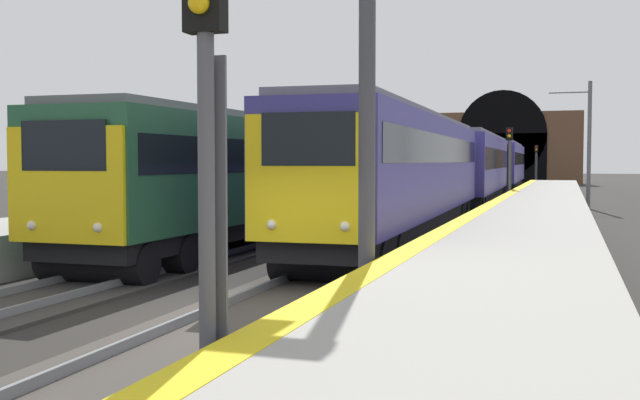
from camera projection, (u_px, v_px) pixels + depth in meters
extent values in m
plane|color=#282623|center=(258.00, 315.00, 13.17)|extent=(320.00, 320.00, 0.00)
cube|color=#9E9B93|center=(490.00, 298.00, 11.93)|extent=(112.00, 3.72, 1.04)
cube|color=yellow|center=(390.00, 261.00, 12.40)|extent=(112.00, 0.50, 0.01)
cube|color=#423D38|center=(258.00, 314.00, 13.16)|extent=(160.00, 2.83, 0.06)
cube|color=gray|center=(220.00, 305.00, 13.38)|extent=(160.00, 0.07, 0.15)
cube|color=gray|center=(297.00, 310.00, 12.94)|extent=(160.00, 0.07, 0.15)
cube|color=#383533|center=(37.00, 299.00, 14.56)|extent=(160.00, 2.80, 0.06)
cube|color=gray|center=(6.00, 291.00, 14.78)|extent=(160.00, 0.07, 0.15)
cube|color=gray|center=(69.00, 295.00, 14.34)|extent=(160.00, 0.07, 0.15)
cube|color=navy|center=(402.00, 166.00, 24.43)|extent=(19.61, 3.13, 2.93)
cube|color=black|center=(402.00, 149.00, 24.40)|extent=(18.83, 3.14, 0.84)
cube|color=slate|center=(402.00, 117.00, 24.35)|extent=(19.02, 2.70, 0.20)
cube|color=black|center=(402.00, 218.00, 24.51)|extent=(19.22, 2.79, 0.54)
cylinder|color=black|center=(329.00, 261.00, 16.54)|extent=(1.04, 2.56, 0.99)
cylinder|color=black|center=(350.00, 252.00, 18.26)|extent=(1.04, 2.56, 0.99)
cylinder|color=black|center=(432.00, 215.00, 30.80)|extent=(1.04, 2.56, 0.99)
cylinder|color=black|center=(438.00, 212.00, 32.52)|extent=(1.04, 2.56, 0.99)
cube|color=yellow|center=(309.00, 178.00, 15.05)|extent=(0.17, 2.65, 2.56)
cube|color=black|center=(308.00, 139.00, 14.96)|extent=(0.08, 1.93, 1.06)
sphere|color=#F2EACC|center=(345.00, 226.00, 14.82)|extent=(0.20, 0.20, 0.20)
sphere|color=#F2EACC|center=(272.00, 225.00, 15.26)|extent=(0.20, 0.20, 0.20)
cube|color=navy|center=(474.00, 164.00, 43.47)|extent=(19.61, 3.13, 2.93)
cube|color=black|center=(474.00, 159.00, 43.45)|extent=(18.83, 3.14, 1.04)
cube|color=slate|center=(475.00, 136.00, 43.39)|extent=(19.02, 2.70, 0.20)
cube|color=black|center=(474.00, 193.00, 43.55)|extent=(19.22, 2.79, 0.54)
cylinder|color=black|center=(456.00, 208.00, 35.20)|extent=(1.04, 2.56, 0.99)
cylinder|color=black|center=(460.00, 206.00, 36.92)|extent=(1.04, 2.56, 0.99)
cylinder|color=black|center=(484.00, 194.00, 50.22)|extent=(1.04, 2.56, 0.99)
cylinder|color=black|center=(486.00, 193.00, 51.94)|extent=(1.04, 2.56, 0.99)
cube|color=navy|center=(503.00, 163.00, 62.51)|extent=(19.61, 3.13, 2.93)
cube|color=black|center=(503.00, 159.00, 62.49)|extent=(18.83, 3.14, 0.92)
cube|color=slate|center=(503.00, 144.00, 62.43)|extent=(19.02, 2.70, 0.20)
cube|color=black|center=(502.00, 183.00, 62.59)|extent=(19.22, 2.79, 0.54)
cylinder|color=black|center=(495.00, 191.00, 54.63)|extent=(1.04, 2.56, 0.99)
cylinder|color=black|center=(497.00, 190.00, 56.35)|extent=(1.04, 2.56, 0.99)
cylinder|color=black|center=(507.00, 185.00, 68.87)|extent=(1.04, 2.56, 0.99)
cylinder|color=black|center=(508.00, 185.00, 70.59)|extent=(1.04, 2.56, 0.99)
cube|color=#235638|center=(249.00, 169.00, 24.13)|extent=(18.28, 3.04, 2.84)
cube|color=black|center=(249.00, 157.00, 24.11)|extent=(17.55, 3.06, 0.86)
cube|color=slate|center=(248.00, 121.00, 24.05)|extent=(17.72, 2.60, 0.20)
cube|color=black|center=(249.00, 220.00, 24.21)|extent=(17.91, 2.69, 0.52)
cylinder|color=black|center=(97.00, 262.00, 16.51)|extent=(0.96, 2.65, 0.93)
cylinder|color=black|center=(141.00, 253.00, 18.21)|extent=(0.96, 2.65, 0.93)
cylinder|color=black|center=(314.00, 216.00, 30.24)|extent=(0.96, 2.65, 0.93)
cylinder|color=black|center=(328.00, 213.00, 31.95)|extent=(0.96, 2.65, 0.93)
cube|color=yellow|center=(66.00, 185.00, 15.46)|extent=(0.14, 2.76, 2.37)
cube|color=black|center=(63.00, 145.00, 15.37)|extent=(0.06, 2.01, 1.02)
sphere|color=#F2EACC|center=(98.00, 228.00, 15.19)|extent=(0.20, 0.20, 0.20)
sphere|color=#F2EACC|center=(32.00, 225.00, 15.69)|extent=(0.20, 0.20, 0.20)
cube|color=#235638|center=(385.00, 166.00, 42.10)|extent=(18.28, 3.04, 2.84)
cube|color=black|center=(385.00, 160.00, 42.09)|extent=(17.55, 3.06, 0.99)
cube|color=slate|center=(385.00, 138.00, 42.02)|extent=(17.72, 2.60, 0.20)
cube|color=black|center=(385.00, 195.00, 42.18)|extent=(17.91, 2.69, 0.52)
cylinder|color=black|center=(344.00, 209.00, 34.78)|extent=(0.96, 2.65, 0.93)
cylinder|color=black|center=(355.00, 207.00, 36.48)|extent=(0.96, 2.65, 0.93)
cylinder|color=black|center=(407.00, 196.00, 47.92)|extent=(0.96, 2.65, 0.93)
cylinder|color=black|center=(413.00, 195.00, 49.62)|extent=(0.96, 2.65, 0.93)
cube|color=#235638|center=(439.00, 164.00, 60.08)|extent=(18.28, 3.04, 2.84)
cube|color=black|center=(439.00, 160.00, 60.06)|extent=(17.55, 3.06, 0.83)
cube|color=slate|center=(439.00, 145.00, 60.00)|extent=(17.72, 2.60, 0.20)
cube|color=black|center=(439.00, 185.00, 60.16)|extent=(17.91, 2.69, 0.52)
cylinder|color=black|center=(420.00, 193.00, 52.90)|extent=(0.96, 2.65, 0.93)
cylinder|color=black|center=(425.00, 192.00, 54.60)|extent=(0.96, 2.65, 0.93)
cylinder|color=black|center=(451.00, 187.00, 65.74)|extent=(0.96, 2.65, 0.93)
cylinder|color=black|center=(454.00, 186.00, 67.45)|extent=(0.96, 2.65, 0.93)
cube|color=black|center=(385.00, 128.00, 42.00)|extent=(1.32, 1.74, 0.90)
cylinder|color=#4C4C54|center=(207.00, 239.00, 7.18)|extent=(0.16, 0.16, 3.85)
cube|color=#4C4C54|center=(213.00, 238.00, 7.32)|extent=(0.04, 0.28, 3.46)
sphere|color=yellow|center=(199.00, 3.00, 6.95)|extent=(0.20, 0.20, 0.20)
cylinder|color=#4C4C54|center=(509.00, 174.00, 44.35)|extent=(0.16, 0.16, 3.86)
cube|color=black|center=(509.00, 134.00, 44.23)|extent=(0.20, 0.38, 0.75)
cube|color=#4C4C54|center=(509.00, 174.00, 44.48)|extent=(0.04, 0.28, 3.47)
sphere|color=red|center=(509.00, 131.00, 44.10)|extent=(0.20, 0.20, 0.20)
sphere|color=yellow|center=(509.00, 136.00, 44.11)|extent=(0.20, 0.20, 0.20)
cylinder|color=#38383D|center=(536.00, 169.00, 83.18)|extent=(0.16, 0.16, 3.65)
cube|color=black|center=(536.00, 148.00, 83.07)|extent=(0.20, 0.38, 0.75)
cube|color=#38383D|center=(536.00, 169.00, 83.31)|extent=(0.04, 0.28, 3.29)
sphere|color=red|center=(536.00, 147.00, 82.94)|extent=(0.20, 0.20, 0.20)
sphere|color=yellow|center=(536.00, 150.00, 82.95)|extent=(0.20, 0.20, 0.20)
cylinder|color=#3F3F47|center=(367.00, 111.00, 12.65)|extent=(0.28, 0.28, 6.96)
cube|color=brown|center=(503.00, 148.00, 90.77)|extent=(2.42, 18.10, 8.44)
cube|color=black|center=(502.00, 159.00, 89.64)|extent=(0.12, 10.14, 5.91)
cylinder|color=black|center=(502.00, 133.00, 89.49)|extent=(0.12, 10.14, 10.14)
cylinder|color=#595B60|center=(589.00, 145.00, 42.38)|extent=(0.22, 0.22, 7.08)
cylinder|color=#595B60|center=(569.00, 92.00, 42.56)|extent=(0.08, 2.19, 0.08)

